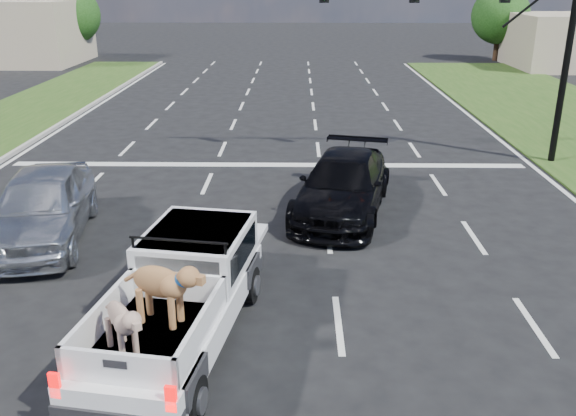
# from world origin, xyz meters

# --- Properties ---
(ground) EXTENTS (160.00, 160.00, 0.00)m
(ground) POSITION_xyz_m (0.00, 0.00, 0.00)
(ground) COLOR black
(ground) RESTS_ON ground
(road_markings) EXTENTS (17.75, 60.00, 0.01)m
(road_markings) POSITION_xyz_m (0.00, 6.56, 0.01)
(road_markings) COLOR silver
(road_markings) RESTS_ON ground
(traffic_signal) EXTENTS (9.11, 0.31, 7.00)m
(traffic_signal) POSITION_xyz_m (7.20, 10.50, 4.73)
(traffic_signal) COLOR black
(traffic_signal) RESTS_ON ground
(building_left) EXTENTS (10.00, 8.00, 4.40)m
(building_left) POSITION_xyz_m (-20.00, 36.00, 2.20)
(building_left) COLOR tan
(building_left) RESTS_ON ground
(tree_far_c) EXTENTS (4.20, 4.20, 5.40)m
(tree_far_c) POSITION_xyz_m (-16.00, 38.00, 3.29)
(tree_far_c) COLOR #332114
(tree_far_c) RESTS_ON ground
(tree_far_d) EXTENTS (4.20, 4.20, 5.40)m
(tree_far_d) POSITION_xyz_m (16.00, 38.00, 3.29)
(tree_far_d) COLOR #332114
(tree_far_d) RESTS_ON ground
(pickup_truck) EXTENTS (2.53, 5.19, 1.86)m
(pickup_truck) POSITION_xyz_m (-0.96, -0.53, 0.89)
(pickup_truck) COLOR black
(pickup_truck) RESTS_ON ground
(silver_sedan) EXTENTS (2.78, 5.23, 1.69)m
(silver_sedan) POSITION_xyz_m (-5.00, 3.74, 0.85)
(silver_sedan) COLOR silver
(silver_sedan) RESTS_ON ground
(black_coupe) EXTENTS (3.27, 5.56, 1.51)m
(black_coupe) POSITION_xyz_m (2.20, 5.65, 0.76)
(black_coupe) COLOR black
(black_coupe) RESTS_ON ground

